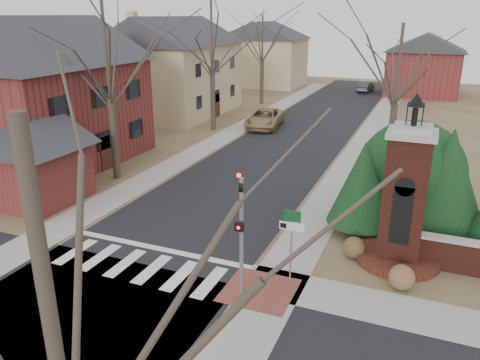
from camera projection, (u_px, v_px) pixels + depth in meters
The scene contains 28 objects.
ground at pixel (126, 277), 17.01m from camera, with size 120.00×120.00×0.00m, color brown.
main_street at pixel (295, 138), 36.17m from camera, with size 8.00×70.00×0.01m, color black.
cross_street at pixel (68, 324), 14.40m from camera, with size 120.00×8.00×0.01m, color black.
crosswalk_zone at pixel (139, 266), 17.71m from camera, with size 8.00×2.20×0.02m, color silver.
stop_bar at pixel (160, 249), 19.01m from camera, with size 8.00×0.35×0.02m, color silver.
sidewalk_right_main at pixel (363, 144), 34.29m from camera, with size 2.00×60.00×0.02m, color gray.
sidewalk_left at pixel (233, 132), 38.04m from camera, with size 2.00×60.00×0.02m, color gray.
curb_apron at pixel (259, 290), 16.15m from camera, with size 2.40×2.40×0.02m, color brown.
traffic_signal_pole at pixel (241, 225), 15.10m from camera, with size 0.28×0.41×4.50m.
sign_post at pixel (292, 232), 16.08m from camera, with size 0.90×0.07×2.75m.
brick_gate_monument at pixel (403, 209), 17.39m from camera, with size 3.20×3.20×6.47m.
house_brick_left at pixel (40, 89), 28.85m from camera, with size 9.80×11.80×9.42m.
house_stucco_left at pixel (173, 64), 43.86m from camera, with size 9.80×12.80×9.28m.
garage_left at pixel (33, 159), 23.24m from camera, with size 4.80×4.80×4.29m.
house_distant_left at pixel (264, 53), 61.72m from camera, with size 10.80×8.80×8.53m.
house_distant_right at pixel (424, 63), 54.71m from camera, with size 8.80×8.80×7.30m.
evergreen_near at pixel (362, 183), 19.75m from camera, with size 2.80×2.80×4.10m.
evergreen_mid at pixel (448, 177), 19.50m from camera, with size 3.40×3.40×4.70m.
evergreen_mass at pixel (411, 169), 21.24m from camera, with size 4.80×4.80×4.80m, color black.
bare_tree_0 at pixel (105, 41), 24.80m from camera, with size 8.05×8.05×11.15m.
bare_tree_1 at pixel (211, 28), 36.01m from camera, with size 8.40×8.40×11.64m.
bare_tree_2 at pixel (262, 35), 47.85m from camera, with size 7.35×7.35×10.19m.
bare_tree_3 at pixel (400, 59), 26.01m from camera, with size 7.00×7.00×9.70m.
bare_tree_4 at pixel (44, 283), 4.89m from camera, with size 6.65×6.65×9.21m.
pickup_truck at pixel (265, 118), 39.34m from camera, with size 2.53×5.49×1.53m, color #9C7D55.
distant_car at pixel (366, 86), 57.60m from camera, with size 1.38×3.96×1.31m, color #3A3C43.
dry_shrub_left at pixel (354, 248), 18.20m from camera, with size 0.87×0.87×0.87m, color brown.
dry_shrub_right at pixel (402, 277), 16.12m from camera, with size 0.90×0.90×0.90m, color brown.
Camera 1 is at (9.52, -12.14, 9.00)m, focal length 35.00 mm.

